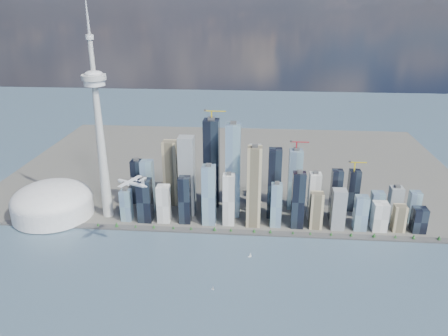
# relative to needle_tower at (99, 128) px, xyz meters

# --- Properties ---
(ground) EXTENTS (4000.00, 4000.00, 0.00)m
(ground) POSITION_rel_needle_tower_xyz_m (300.00, -310.00, -235.84)
(ground) COLOR #374D60
(ground) RESTS_ON ground
(seawall) EXTENTS (1100.00, 22.00, 4.00)m
(seawall) POSITION_rel_needle_tower_xyz_m (300.00, -60.00, -233.84)
(seawall) COLOR #383838
(seawall) RESTS_ON ground
(land) EXTENTS (1400.00, 900.00, 3.00)m
(land) POSITION_rel_needle_tower_xyz_m (300.00, 390.00, -234.34)
(land) COLOR #4C4C47
(land) RESTS_ON ground
(shoreline_trees) EXTENTS (960.53, 7.20, 8.80)m
(shoreline_trees) POSITION_rel_needle_tower_xyz_m (300.00, -60.00, -227.06)
(shoreline_trees) COLOR #3F2D1E
(shoreline_trees) RESTS_ON seawall
(skyscraper_cluster) EXTENTS (736.00, 142.00, 261.92)m
(skyscraper_cluster) POSITION_rel_needle_tower_xyz_m (359.62, 26.82, -154.48)
(skyscraper_cluster) COLOR black
(skyscraper_cluster) RESTS_ON land
(needle_tower) EXTENTS (56.00, 56.00, 550.50)m
(needle_tower) POSITION_rel_needle_tower_xyz_m (0.00, 0.00, 0.00)
(needle_tower) COLOR #A8A7A2
(needle_tower) RESTS_ON land
(dome_stadium) EXTENTS (200.00, 200.00, 86.00)m
(dome_stadium) POSITION_rel_needle_tower_xyz_m (-140.00, -10.00, -196.40)
(dome_stadium) COLOR silver
(dome_stadium) RESTS_ON land
(airplane) EXTENTS (73.52, 65.94, 18.74)m
(airplane) POSITION_rel_needle_tower_xyz_m (123.40, -173.63, -64.85)
(airplane) COLOR white
(airplane) RESTS_ON ground
(sailboat_west) EXTENTS (6.24, 3.78, 8.89)m
(sailboat_west) POSITION_rel_needle_tower_xyz_m (300.23, -281.41, -232.98)
(sailboat_west) COLOR white
(sailboat_west) RESTS_ON ground
(sailboat_east) EXTENTS (7.90, 3.37, 10.91)m
(sailboat_east) POSITION_rel_needle_tower_xyz_m (368.56, -160.82, -232.34)
(sailboat_east) COLOR white
(sailboat_east) RESTS_ON ground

